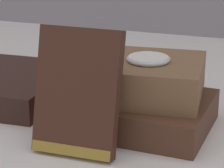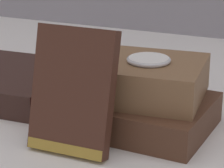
# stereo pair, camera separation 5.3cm
# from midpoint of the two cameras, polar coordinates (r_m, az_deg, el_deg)

# --- Properties ---
(ground_plane) EXTENTS (3.00, 3.00, 0.00)m
(ground_plane) POSITION_cam_midpoint_polar(r_m,az_deg,el_deg) (0.70, 2.43, -3.96)
(ground_plane) COLOR silver
(book_flat_bottom) EXTENTS (0.20, 0.15, 0.04)m
(book_flat_bottom) POSITION_cam_midpoint_polar(r_m,az_deg,el_deg) (0.68, 3.95, -2.91)
(book_flat_bottom) COLOR #4C2D1E
(book_flat_bottom) RESTS_ON ground_plane
(book_flat_top) EXTENTS (0.19, 0.14, 0.05)m
(book_flat_top) POSITION_cam_midpoint_polar(r_m,az_deg,el_deg) (0.67, 3.78, 0.81)
(book_flat_top) COLOR brown
(book_flat_top) RESTS_ON book_flat_bottom
(book_leaning_front) EXTENTS (0.10, 0.05, 0.14)m
(book_leaning_front) POSITION_cam_midpoint_polar(r_m,az_deg,el_deg) (0.59, -1.74, -1.25)
(book_leaning_front) COLOR #422319
(book_leaning_front) RESTS_ON ground_plane
(pocket_watch) EXTENTS (0.05, 0.06, 0.01)m
(pocket_watch) POSITION_cam_midpoint_polar(r_m,az_deg,el_deg) (0.65, 6.18, 2.50)
(pocket_watch) COLOR white
(pocket_watch) RESTS_ON book_flat_top
(reading_glasses) EXTENTS (0.11, 0.06, 0.00)m
(reading_glasses) POSITION_cam_midpoint_polar(r_m,az_deg,el_deg) (0.85, 4.97, 0.52)
(reading_glasses) COLOR black
(reading_glasses) RESTS_ON ground_plane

